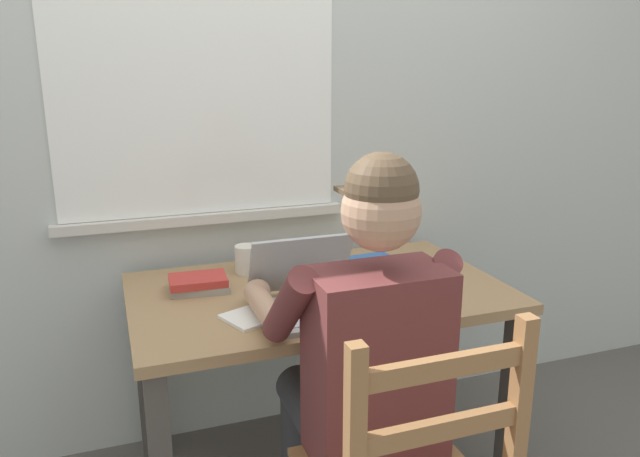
{
  "coord_description": "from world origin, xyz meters",
  "views": [
    {
      "loc": [
        -0.64,
        -1.81,
        1.46
      ],
      "look_at": [
        -0.01,
        -0.05,
        0.95
      ],
      "focal_mm": 34.35,
      "sensor_mm": 36.0,
      "label": 1
    }
  ],
  "objects_px": {
    "laptop": "(311,293)",
    "landscape_photo_print": "(437,298)",
    "desk": "(318,317)",
    "computer_mouse": "(387,300)",
    "coffee_mug_white": "(247,259)",
    "book_stack_side": "(199,283)",
    "book_stack_main": "(366,267)",
    "coffee_mug_dark": "(298,267)",
    "seated_person": "(360,357)"
  },
  "relations": [
    {
      "from": "laptop",
      "to": "computer_mouse",
      "type": "bearing_deg",
      "value": -13.03
    },
    {
      "from": "computer_mouse",
      "to": "seated_person",
      "type": "bearing_deg",
      "value": -129.43
    },
    {
      "from": "coffee_mug_dark",
      "to": "book_stack_main",
      "type": "xyz_separation_m",
      "value": [
        0.24,
        -0.03,
        -0.02
      ]
    },
    {
      "from": "laptop",
      "to": "landscape_photo_print",
      "type": "relative_size",
      "value": 2.57
    },
    {
      "from": "seated_person",
      "to": "landscape_photo_print",
      "type": "bearing_deg",
      "value": 32.3
    },
    {
      "from": "coffee_mug_white",
      "to": "book_stack_main",
      "type": "relative_size",
      "value": 0.58
    },
    {
      "from": "book_stack_main",
      "to": "landscape_photo_print",
      "type": "relative_size",
      "value": 1.56
    },
    {
      "from": "laptop",
      "to": "landscape_photo_print",
      "type": "height_order",
      "value": "laptop"
    },
    {
      "from": "computer_mouse",
      "to": "desk",
      "type": "bearing_deg",
      "value": 124.94
    },
    {
      "from": "desk",
      "to": "coffee_mug_dark",
      "type": "xyz_separation_m",
      "value": [
        -0.05,
        0.08,
        0.16
      ]
    },
    {
      "from": "computer_mouse",
      "to": "landscape_photo_print",
      "type": "xyz_separation_m",
      "value": [
        0.18,
        0.0,
        -0.02
      ]
    },
    {
      "from": "coffee_mug_dark",
      "to": "seated_person",
      "type": "bearing_deg",
      "value": -89.34
    },
    {
      "from": "book_stack_side",
      "to": "landscape_photo_print",
      "type": "xyz_separation_m",
      "value": [
        0.71,
        -0.32,
        -0.02
      ]
    },
    {
      "from": "desk",
      "to": "coffee_mug_white",
      "type": "distance_m",
      "value": 0.34
    },
    {
      "from": "desk",
      "to": "seated_person",
      "type": "height_order",
      "value": "seated_person"
    },
    {
      "from": "seated_person",
      "to": "laptop",
      "type": "bearing_deg",
      "value": 98.41
    },
    {
      "from": "coffee_mug_dark",
      "to": "book_stack_side",
      "type": "relative_size",
      "value": 0.6
    },
    {
      "from": "book_stack_main",
      "to": "coffee_mug_dark",
      "type": "bearing_deg",
      "value": 173.3
    },
    {
      "from": "book_stack_side",
      "to": "landscape_photo_print",
      "type": "height_order",
      "value": "book_stack_side"
    },
    {
      "from": "seated_person",
      "to": "book_stack_main",
      "type": "xyz_separation_m",
      "value": [
        0.24,
        0.5,
        0.06
      ]
    },
    {
      "from": "laptop",
      "to": "seated_person",
      "type": "bearing_deg",
      "value": -81.59
    },
    {
      "from": "seated_person",
      "to": "laptop",
      "type": "relative_size",
      "value": 3.78
    },
    {
      "from": "computer_mouse",
      "to": "coffee_mug_dark",
      "type": "bearing_deg",
      "value": 123.42
    },
    {
      "from": "computer_mouse",
      "to": "laptop",
      "type": "bearing_deg",
      "value": 166.97
    },
    {
      "from": "laptop",
      "to": "coffee_mug_dark",
      "type": "xyz_separation_m",
      "value": [
        0.04,
        0.24,
        0.0
      ]
    },
    {
      "from": "coffee_mug_white",
      "to": "landscape_photo_print",
      "type": "height_order",
      "value": "coffee_mug_white"
    },
    {
      "from": "laptop",
      "to": "book_stack_main",
      "type": "xyz_separation_m",
      "value": [
        0.28,
        0.21,
        -0.02
      ]
    },
    {
      "from": "laptop",
      "to": "coffee_mug_dark",
      "type": "bearing_deg",
      "value": 81.59
    },
    {
      "from": "book_stack_main",
      "to": "landscape_photo_print",
      "type": "height_order",
      "value": "book_stack_main"
    },
    {
      "from": "laptop",
      "to": "book_stack_side",
      "type": "xyz_separation_m",
      "value": [
        -0.3,
        0.27,
        -0.03
      ]
    },
    {
      "from": "computer_mouse",
      "to": "landscape_photo_print",
      "type": "distance_m",
      "value": 0.18
    },
    {
      "from": "desk",
      "to": "book_stack_side",
      "type": "distance_m",
      "value": 0.41
    },
    {
      "from": "coffee_mug_dark",
      "to": "book_stack_side",
      "type": "bearing_deg",
      "value": 175.01
    },
    {
      "from": "coffee_mug_white",
      "to": "coffee_mug_dark",
      "type": "height_order",
      "value": "coffee_mug_dark"
    },
    {
      "from": "coffee_mug_dark",
      "to": "laptop",
      "type": "bearing_deg",
      "value": -98.41
    },
    {
      "from": "coffee_mug_white",
      "to": "landscape_photo_print",
      "type": "bearing_deg",
      "value": -40.63
    },
    {
      "from": "desk",
      "to": "laptop",
      "type": "relative_size",
      "value": 3.68
    },
    {
      "from": "laptop",
      "to": "desk",
      "type": "bearing_deg",
      "value": 62.93
    },
    {
      "from": "seated_person",
      "to": "coffee_mug_white",
      "type": "distance_m",
      "value": 0.7
    },
    {
      "from": "computer_mouse",
      "to": "book_stack_main",
      "type": "height_order",
      "value": "book_stack_main"
    },
    {
      "from": "coffee_mug_white",
      "to": "book_stack_side",
      "type": "bearing_deg",
      "value": -147.98
    },
    {
      "from": "laptop",
      "to": "book_stack_main",
      "type": "distance_m",
      "value": 0.35
    },
    {
      "from": "computer_mouse",
      "to": "coffee_mug_dark",
      "type": "height_order",
      "value": "coffee_mug_dark"
    },
    {
      "from": "laptop",
      "to": "coffee_mug_white",
      "type": "height_order",
      "value": "laptop"
    },
    {
      "from": "desk",
      "to": "coffee_mug_dark",
      "type": "height_order",
      "value": "coffee_mug_dark"
    },
    {
      "from": "seated_person",
      "to": "coffee_mug_white",
      "type": "relative_size",
      "value": 10.71
    },
    {
      "from": "landscape_photo_print",
      "to": "coffee_mug_white",
      "type": "bearing_deg",
      "value": 155.41
    },
    {
      "from": "book_stack_main",
      "to": "coffee_mug_white",
      "type": "bearing_deg",
      "value": 155.45
    },
    {
      "from": "computer_mouse",
      "to": "coffee_mug_dark",
      "type": "xyz_separation_m",
      "value": [
        -0.2,
        0.3,
        0.04
      ]
    },
    {
      "from": "book_stack_side",
      "to": "coffee_mug_white",
      "type": "bearing_deg",
      "value": 32.02
    }
  ]
}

